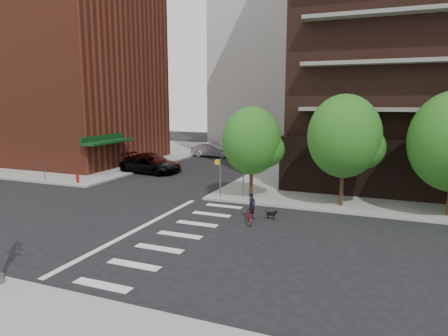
{
  "coord_description": "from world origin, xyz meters",
  "views": [
    {
      "loc": [
        12.31,
        -17.09,
        6.75
      ],
      "look_at": [
        3.0,
        6.0,
        2.5
      ],
      "focal_mm": 32.0,
      "sensor_mm": 36.0,
      "label": 1
    }
  ],
  "objects": [
    {
      "name": "parked_car_maroon",
      "position": [
        -8.2,
        15.41,
        0.85
      ],
      "size": [
        2.76,
        6.0,
        1.7
      ],
      "primitive_type": "imported",
      "rotation": [
        0.0,
        0.0,
        1.51
      ],
      "color": "#380906",
      "rests_on": "ground"
    },
    {
      "name": "scooter",
      "position": [
        5.65,
        3.16,
        0.44
      ],
      "size": [
        1.21,
        1.77,
        0.88
      ],
      "primitive_type": "imported",
      "rotation": [
        0.0,
        0.0,
        0.41
      ],
      "color": "maroon",
      "rests_on": "ground"
    },
    {
      "name": "midrise_nw",
      "position": [
        -22.0,
        18.0,
        10.15
      ],
      "size": [
        21.4,
        15.5,
        20.0
      ],
      "color": "maroon",
      "rests_on": "sidewalk_nw"
    },
    {
      "name": "pedestrian_signal",
      "position": [
        2.32,
        7.92,
        1.85
      ],
      "size": [
        2.18,
        0.67,
        2.6
      ],
      "color": "slate",
      "rests_on": "sidewalk_ne"
    },
    {
      "name": "dog",
      "position": [
        6.58,
        4.42,
        0.31
      ],
      "size": [
        0.6,
        0.26,
        0.5
      ],
      "rotation": [
        0.0,
        0.0,
        0.22
      ],
      "color": "black",
      "rests_on": "ground"
    },
    {
      "name": "ground",
      "position": [
        0.0,
        0.0,
        0.0
      ],
      "size": [
        120.0,
        120.0,
        0.0
      ],
      "primitive_type": "plane",
      "color": "black",
      "rests_on": "ground"
    },
    {
      "name": "parking_meter",
      "position": [
        -14.0,
        7.8,
        0.96
      ],
      "size": [
        0.1,
        0.08,
        1.32
      ],
      "color": "black",
      "rests_on": "sidewalk_nw"
    },
    {
      "name": "parked_car_black",
      "position": [
        -7.83,
        14.34,
        0.77
      ],
      "size": [
        2.89,
        5.7,
        1.54
      ],
      "primitive_type": "imported",
      "rotation": [
        0.0,
        0.0,
        1.51
      ],
      "color": "black",
      "rests_on": "ground"
    },
    {
      "name": "sidewalk_nw",
      "position": [
        -24.5,
        23.5,
        0.07
      ],
      "size": [
        31.0,
        33.0,
        0.15
      ],
      "primitive_type": "cube",
      "color": "gray",
      "rests_on": "ground"
    },
    {
      "name": "parked_car_silver",
      "position": [
        -6.7,
        26.51,
        0.85
      ],
      "size": [
        1.96,
        5.2,
        1.69
      ],
      "primitive_type": "imported",
      "rotation": [
        0.0,
        0.0,
        1.6
      ],
      "color": "#94979C",
      "rests_on": "ground"
    },
    {
      "name": "tree_b",
      "position": [
        10.0,
        8.5,
        4.54
      ],
      "size": [
        4.5,
        4.5,
        6.65
      ],
      "color": "#301E11",
      "rests_on": "sidewalk_ne"
    },
    {
      "name": "dog_walker",
      "position": [
        5.5,
        4.06,
        0.77
      ],
      "size": [
        0.65,
        0.53,
        1.53
      ],
      "primitive_type": "imported",
      "rotation": [
        0.0,
        0.0,
        1.24
      ],
      "color": "black",
      "rests_on": "ground"
    },
    {
      "name": "crosswalk",
      "position": [
        2.21,
        -0.0,
        0.01
      ],
      "size": [
        3.85,
        13.0,
        0.01
      ],
      "color": "silver",
      "rests_on": "ground"
    },
    {
      "name": "fire_hydrant",
      "position": [
        -10.5,
        7.8,
        0.55
      ],
      "size": [
        0.24,
        0.24,
        0.73
      ],
      "color": "#A50C0C",
      "rests_on": "sidewalk_nw"
    },
    {
      "name": "tree_a",
      "position": [
        4.0,
        8.5,
        4.04
      ],
      "size": [
        4.0,
        4.0,
        5.9
      ],
      "color": "#301E11",
      "rests_on": "sidewalk_ne"
    }
  ]
}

